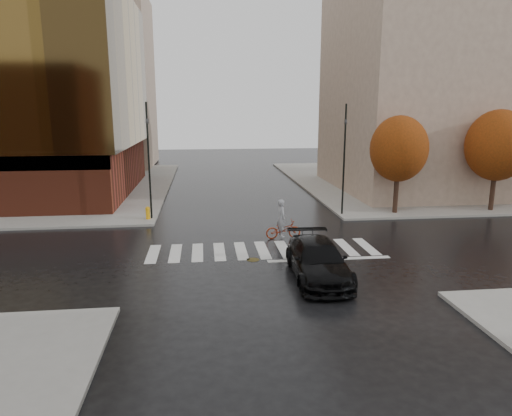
{
  "coord_description": "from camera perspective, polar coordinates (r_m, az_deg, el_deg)",
  "views": [
    {
      "loc": [
        -2.92,
        -21.6,
        7.09
      ],
      "look_at": [
        -0.22,
        1.47,
        2.0
      ],
      "focal_mm": 32.0,
      "sensor_mm": 36.0,
      "label": 1
    }
  ],
  "objects": [
    {
      "name": "ground",
      "position": [
        22.92,
        0.99,
        -5.66
      ],
      "size": [
        120.0,
        120.0,
        0.0
      ],
      "primitive_type": "plane",
      "color": "black",
      "rests_on": "ground"
    },
    {
      "name": "sidewalk_nw",
      "position": [
        46.8,
        -29.32,
        2.15
      ],
      "size": [
        30.0,
        30.0,
        0.15
      ],
      "primitive_type": "cube",
      "color": "gray",
      "rests_on": "ground"
    },
    {
      "name": "sidewalk_ne",
      "position": [
        49.36,
        22.44,
        3.25
      ],
      "size": [
        30.0,
        30.0,
        0.15
      ],
      "primitive_type": "cube",
      "color": "gray",
      "rests_on": "ground"
    },
    {
      "name": "crosswalk",
      "position": [
        23.39,
        0.83,
        -5.27
      ],
      "size": [
        12.0,
        3.0,
        0.01
      ],
      "primitive_type": "cube",
      "color": "silver",
      "rests_on": "ground"
    },
    {
      "name": "building_ne_tan",
      "position": [
        43.48,
        21.29,
        14.27
      ],
      "size": [
        16.0,
        16.0,
        18.0
      ],
      "primitive_type": "cube",
      "color": "gray",
      "rests_on": "sidewalk_ne"
    },
    {
      "name": "building_nw_far",
      "position": [
        60.12,
        -19.89,
        14.57
      ],
      "size": [
        14.0,
        12.0,
        20.0
      ],
      "primitive_type": "cube",
      "color": "gray",
      "rests_on": "sidewalk_nw"
    },
    {
      "name": "tree_ne_a",
      "position": [
        31.86,
        17.42,
        7.06
      ],
      "size": [
        3.8,
        3.8,
        6.5
      ],
      "color": "black",
      "rests_on": "sidewalk_ne"
    },
    {
      "name": "tree_ne_b",
      "position": [
        35.27,
        27.97,
        6.92
      ],
      "size": [
        4.2,
        4.2,
        6.89
      ],
      "color": "black",
      "rests_on": "sidewalk_ne"
    },
    {
      "name": "sedan",
      "position": [
        19.61,
        7.75,
        -6.49
      ],
      "size": [
        2.43,
        5.55,
        1.59
      ],
      "primitive_type": "imported",
      "rotation": [
        0.0,
        0.0,
        -0.04
      ],
      "color": "black",
      "rests_on": "ground"
    },
    {
      "name": "cyclist",
      "position": [
        25.29,
        3.35,
        -2.16
      ],
      "size": [
        2.0,
        0.82,
        2.22
      ],
      "rotation": [
        0.0,
        0.0,
        1.64
      ],
      "color": "#96290D",
      "rests_on": "ground"
    },
    {
      "name": "traffic_light_nw",
      "position": [
        29.56,
        -13.29,
        6.67
      ],
      "size": [
        0.22,
        0.2,
        7.33
      ],
      "rotation": [
        0.0,
        0.0,
        -1.87
      ],
      "color": "black",
      "rests_on": "sidewalk_nw"
    },
    {
      "name": "traffic_light_ne",
      "position": [
        30.59,
        10.99,
        6.83
      ],
      "size": [
        0.17,
        0.2,
        7.23
      ],
      "rotation": [
        0.0,
        0.0,
        3.27
      ],
      "color": "black",
      "rests_on": "sidewalk_ne"
    },
    {
      "name": "fire_hydrant",
      "position": [
        29.92,
        -13.37,
        -0.51
      ],
      "size": [
        0.29,
        0.29,
        0.82
      ],
      "color": "#F8AA0E",
      "rests_on": "sidewalk_nw"
    },
    {
      "name": "manhole",
      "position": [
        21.93,
        -0.37,
        -6.48
      ],
      "size": [
        0.77,
        0.77,
        0.01
      ],
      "primitive_type": "cylinder",
      "rotation": [
        0.0,
        0.0,
        -0.31
      ],
      "color": "#51451D",
      "rests_on": "ground"
    }
  ]
}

